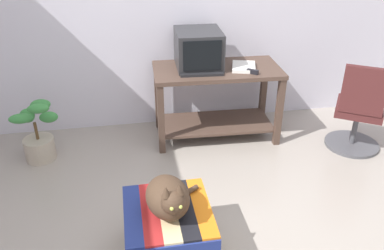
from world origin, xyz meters
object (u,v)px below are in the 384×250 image
at_px(ottoman_with_blanket, 169,233).
at_px(book, 244,67).
at_px(keyboard, 201,73).
at_px(tv_monitor, 198,49).
at_px(stapler, 253,72).
at_px(desk, 216,91).
at_px(cat, 169,197).
at_px(potted_plant, 38,136).
at_px(office_chair, 358,113).

bearing_deg(ottoman_with_blanket, book, 58.30).
distance_m(keyboard, book, 0.44).
distance_m(tv_monitor, book, 0.47).
bearing_deg(stapler, desk, 93.91).
height_order(tv_monitor, cat, tv_monitor).
bearing_deg(desk, ottoman_with_blanket, -111.30).
bearing_deg(potted_plant, cat, -54.19).
height_order(tv_monitor, office_chair, tv_monitor).
height_order(book, cat, book).
bearing_deg(office_chair, desk, 11.22).
height_order(book, ottoman_with_blanket, book).
relative_size(keyboard, book, 1.42).
distance_m(keyboard, cat, 1.57).
distance_m(desk, potted_plant, 1.75).
distance_m(ottoman_with_blanket, potted_plant, 1.76).
xyz_separation_m(desk, office_chair, (1.27, -0.50, -0.11)).
xyz_separation_m(ottoman_with_blanket, potted_plant, (-1.04, 1.42, 0.05)).
bearing_deg(ottoman_with_blanket, office_chair, 28.65).
height_order(cat, stapler, stapler).
xyz_separation_m(keyboard, office_chair, (1.45, -0.37, -0.37)).
bearing_deg(stapler, book, 54.63).
relative_size(keyboard, stapler, 3.64).
xyz_separation_m(tv_monitor, potted_plant, (-1.55, -0.23, -0.67)).
xyz_separation_m(book, ottoman_with_blanket, (-0.93, -1.51, -0.56)).
height_order(keyboard, cat, keyboard).
xyz_separation_m(tv_monitor, ottoman_with_blanket, (-0.51, -1.65, -0.71)).
bearing_deg(ottoman_with_blanket, cat, -80.65).
height_order(office_chair, stapler, office_chair).
xyz_separation_m(keyboard, book, (0.43, 0.07, 0.00)).
bearing_deg(tv_monitor, keyboard, -90.79).
xyz_separation_m(keyboard, stapler, (0.47, -0.07, 0.01)).
height_order(potted_plant, stapler, stapler).
distance_m(cat, office_chair, 2.24).
height_order(book, stapler, stapler).
distance_m(tv_monitor, stapler, 0.56).
relative_size(tv_monitor, book, 1.76).
relative_size(desk, ottoman_with_blanket, 2.06).
bearing_deg(tv_monitor, desk, -23.06).
distance_m(cat, potted_plant, 1.81).
bearing_deg(tv_monitor, potted_plant, -169.28).
height_order(desk, ottoman_with_blanket, desk).
relative_size(book, potted_plant, 0.45).
distance_m(book, potted_plant, 2.04).
xyz_separation_m(keyboard, cat, (-0.50, -1.47, -0.23)).
relative_size(keyboard, ottoman_with_blanket, 0.66).
xyz_separation_m(book, cat, (-0.93, -1.54, -0.24)).
height_order(keyboard, office_chair, office_chair).
height_order(desk, book, book).
xyz_separation_m(tv_monitor, book, (0.42, -0.14, -0.15)).
xyz_separation_m(potted_plant, office_chair, (2.99, -0.35, 0.14)).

